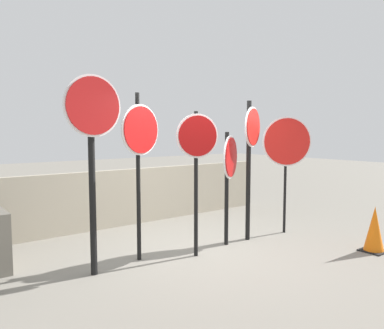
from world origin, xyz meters
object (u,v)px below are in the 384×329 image
(stop_sign_1, at_px, (140,143))
(traffic_cone_0, at_px, (374,229))
(stop_sign_2, at_px, (197,151))
(stop_sign_4, at_px, (251,146))
(stop_sign_3, at_px, (229,166))
(stop_sign_0, at_px, (93,137))
(stop_sign_5, at_px, (287,146))

(stop_sign_1, bearing_deg, traffic_cone_0, -46.92)
(stop_sign_1, height_order, traffic_cone_0, stop_sign_1)
(stop_sign_2, height_order, stop_sign_4, stop_sign_4)
(stop_sign_3, bearing_deg, stop_sign_4, -30.97)
(stop_sign_3, bearing_deg, stop_sign_0, 147.08)
(traffic_cone_0, bearing_deg, stop_sign_2, 147.63)
(stop_sign_0, distance_m, stop_sign_2, 1.58)
(stop_sign_4, xyz_separation_m, traffic_cone_0, (1.11, -1.68, -1.31))
(stop_sign_0, bearing_deg, stop_sign_5, -7.71)
(stop_sign_2, distance_m, stop_sign_4, 1.32)
(stop_sign_0, distance_m, stop_sign_3, 2.41)
(stop_sign_4, distance_m, stop_sign_5, 0.86)
(stop_sign_3, xyz_separation_m, traffic_cone_0, (1.62, -1.68, -0.99))
(stop_sign_3, relative_size, stop_sign_5, 0.87)
(stop_sign_4, bearing_deg, stop_sign_3, 155.71)
(stop_sign_1, bearing_deg, stop_sign_0, 174.87)
(stop_sign_2, height_order, stop_sign_5, stop_sign_2)
(stop_sign_2, relative_size, stop_sign_4, 0.91)
(stop_sign_4, bearing_deg, stop_sign_2, 162.02)
(stop_sign_3, distance_m, traffic_cone_0, 2.53)
(stop_sign_4, bearing_deg, traffic_cone_0, -80.57)
(stop_sign_0, height_order, traffic_cone_0, stop_sign_0)
(stop_sign_1, distance_m, stop_sign_2, 0.86)
(stop_sign_4, xyz_separation_m, stop_sign_5, (0.86, -0.10, -0.02))
(stop_sign_0, height_order, stop_sign_5, stop_sign_0)
(traffic_cone_0, bearing_deg, stop_sign_3, 133.94)
(stop_sign_0, relative_size, stop_sign_2, 1.19)
(stop_sign_0, height_order, stop_sign_1, stop_sign_0)
(stop_sign_5, xyz_separation_m, traffic_cone_0, (0.25, -1.58, -1.30))
(stop_sign_2, distance_m, traffic_cone_0, 3.14)
(stop_sign_0, xyz_separation_m, stop_sign_5, (3.72, -0.19, -0.19))
(stop_sign_0, xyz_separation_m, stop_sign_1, (0.79, 0.15, -0.10))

